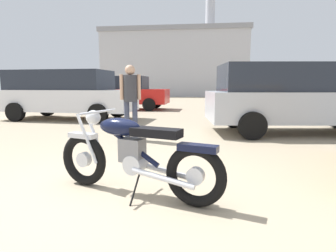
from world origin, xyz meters
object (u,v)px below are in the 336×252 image
object	(u,v)px
vintage_motorcycle	(133,155)
dark_sedan_left	(127,93)
pale_sedan_back	(66,93)
blue_hatchback_right	(298,96)
white_estate_far	(62,90)
bystander	(130,94)

from	to	relation	value
vintage_motorcycle	dark_sedan_left	xyz separation A→B (m)	(-2.73, 10.77, 0.38)
dark_sedan_left	pale_sedan_back	world-z (taller)	pale_sedan_back
vintage_motorcycle	blue_hatchback_right	distance (m)	5.45
dark_sedan_left	blue_hatchback_right	world-z (taller)	blue_hatchback_right
dark_sedan_left	blue_hatchback_right	size ratio (longest dim) A/B	0.89
pale_sedan_back	white_estate_far	bearing A→B (deg)	122.50
bystander	blue_hatchback_right	xyz separation A→B (m)	(4.02, 1.25, -0.08)
blue_hatchback_right	white_estate_far	bearing A→B (deg)	136.71
dark_sedan_left	white_estate_far	size ratio (longest dim) A/B	0.87
dark_sedan_left	pale_sedan_back	xyz separation A→B (m)	(-1.17, -4.23, 0.10)
blue_hatchback_right	pale_sedan_back	world-z (taller)	same
vintage_motorcycle	pale_sedan_back	bearing A→B (deg)	-39.44
vintage_motorcycle	bystander	size ratio (longest dim) A/B	1.20
blue_hatchback_right	white_estate_far	distance (m)	13.17
vintage_motorcycle	dark_sedan_left	world-z (taller)	dark_sedan_left
vintage_motorcycle	bystander	world-z (taller)	bystander
vintage_motorcycle	blue_hatchback_right	xyz separation A→B (m)	(3.30, 4.31, 0.49)
blue_hatchback_right	bystander	bearing A→B (deg)	-167.46
vintage_motorcycle	bystander	xyz separation A→B (m)	(-0.73, 3.05, 0.57)
dark_sedan_left	pale_sedan_back	size ratio (longest dim) A/B	0.89
bystander	pale_sedan_back	world-z (taller)	pale_sedan_back
blue_hatchback_right	white_estate_far	size ratio (longest dim) A/B	0.98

